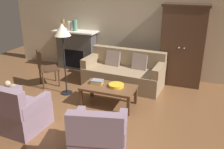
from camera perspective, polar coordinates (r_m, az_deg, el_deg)
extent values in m
plane|color=brown|center=(4.89, -4.66, -9.26)|extent=(9.60, 9.60, 0.00)
cube|color=beige|center=(6.68, 4.48, 11.95)|extent=(7.20, 0.10, 2.80)
cube|color=#4C4947|center=(7.23, -8.20, 5.53)|extent=(1.10, 0.36, 1.08)
cube|color=black|center=(7.14, -8.82, 3.60)|extent=(0.60, 0.01, 0.52)
cube|color=white|center=(7.09, -8.52, 9.85)|extent=(1.26, 0.48, 0.04)
cube|color=#472D1E|center=(6.21, 16.02, 6.19)|extent=(1.00, 0.52, 1.89)
cube|color=#3C271A|center=(6.04, 16.98, 15.16)|extent=(1.06, 0.55, 0.06)
sphere|color=#ADAFB5|center=(5.94, 15.21, 5.99)|extent=(0.04, 0.04, 0.04)
sphere|color=#ADAFB5|center=(5.93, 16.36, 5.85)|extent=(0.04, 0.04, 0.04)
cube|color=#937A5B|center=(6.04, 2.54, -0.69)|extent=(1.95, 0.95, 0.44)
cube|color=#937A5B|center=(6.19, 3.77, 4.08)|extent=(1.91, 0.29, 0.42)
cube|color=#937A5B|center=(6.28, -4.91, 3.33)|extent=(0.21, 0.81, 0.22)
cube|color=#937A5B|center=(5.68, 10.87, 1.05)|extent=(0.21, 0.81, 0.22)
cube|color=#7F6B60|center=(6.21, 0.27, 3.77)|extent=(0.37, 0.21, 0.37)
cube|color=#7F6B60|center=(5.97, 6.43, 2.93)|extent=(0.37, 0.21, 0.37)
cube|color=brown|center=(5.05, -0.79, -3.07)|extent=(1.10, 0.60, 0.05)
cube|color=brown|center=(5.12, -7.19, -5.48)|extent=(0.06, 0.06, 0.37)
cube|color=brown|center=(4.77, 3.82, -7.47)|extent=(0.06, 0.06, 0.37)
cube|color=brown|center=(5.54, -4.71, -3.23)|extent=(0.06, 0.06, 0.37)
cube|color=brown|center=(5.22, 5.51, -4.88)|extent=(0.06, 0.06, 0.37)
cylinder|color=gold|center=(5.02, 1.00, -2.55)|extent=(0.31, 0.31, 0.06)
cube|color=gold|center=(5.17, -3.53, -1.90)|extent=(0.25, 0.18, 0.05)
cube|color=gray|center=(5.16, -3.42, -1.46)|extent=(0.25, 0.19, 0.04)
cylinder|color=olive|center=(7.25, -11.27, 11.29)|extent=(0.10, 0.10, 0.30)
cylinder|color=beige|center=(7.15, -9.87, 11.06)|extent=(0.11, 0.11, 0.25)
cylinder|color=slate|center=(7.06, -8.59, 11.21)|extent=(0.13, 0.13, 0.30)
cube|color=gray|center=(4.67, -20.02, -9.17)|extent=(0.81, 0.81, 0.42)
cube|color=gray|center=(4.29, -23.58, -5.85)|extent=(0.77, 0.21, 0.46)
cube|color=gray|center=(4.32, -17.35, -6.72)|extent=(0.17, 0.71, 0.20)
cube|color=gray|center=(4.76, -23.37, -4.90)|extent=(0.17, 0.71, 0.20)
cube|color=gray|center=(3.79, -2.86, -15.48)|extent=(0.92, 0.92, 0.42)
cube|color=gray|center=(3.29, -3.90, -12.53)|extent=(0.78, 0.34, 0.46)
cube|color=gray|center=(3.58, 2.37, -11.87)|extent=(0.29, 0.71, 0.20)
cube|color=gray|center=(3.68, -8.13, -11.12)|extent=(0.29, 0.71, 0.20)
cube|color=#472D1E|center=(6.20, -14.47, 1.31)|extent=(0.62, 0.62, 0.04)
cylinder|color=#472D1E|center=(6.14, -12.19, -0.94)|extent=(0.04, 0.04, 0.41)
cylinder|color=#472D1E|center=(6.49, -12.99, 0.21)|extent=(0.04, 0.04, 0.41)
cylinder|color=#472D1E|center=(6.08, -15.66, -1.51)|extent=(0.04, 0.04, 0.41)
cylinder|color=#472D1E|center=(6.43, -16.28, -0.31)|extent=(0.04, 0.04, 0.41)
cube|color=#472D1E|center=(6.10, -16.51, 3.19)|extent=(0.34, 0.33, 0.45)
cylinder|color=black|center=(5.82, -10.43, -4.17)|extent=(0.26, 0.26, 0.02)
cylinder|color=black|center=(5.57, -10.88, 2.11)|extent=(0.03, 0.03, 1.37)
cone|color=beige|center=(5.36, -11.47, 10.16)|extent=(0.36, 0.36, 0.26)
ellipsoid|color=tan|center=(5.74, -21.77, -3.16)|extent=(0.44, 0.31, 0.22)
sphere|color=tan|center=(5.91, -23.07, -2.01)|extent=(0.15, 0.15, 0.15)
cylinder|color=tan|center=(5.89, -22.60, -4.62)|extent=(0.06, 0.06, 0.14)
cylinder|color=tan|center=(5.93, -21.70, -4.27)|extent=(0.06, 0.06, 0.14)
cylinder|color=tan|center=(5.69, -21.36, -5.31)|extent=(0.06, 0.06, 0.14)
cylinder|color=tan|center=(5.74, -20.44, -4.95)|extent=(0.06, 0.06, 0.14)
sphere|color=tan|center=(5.55, -20.56, -3.61)|extent=(0.06, 0.06, 0.06)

